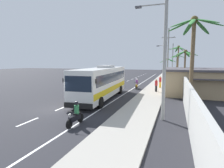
# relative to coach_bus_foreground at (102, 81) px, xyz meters

# --- Properties ---
(ground_plane) EXTENTS (160.00, 160.00, 0.00)m
(ground_plane) POSITION_rel_coach_bus_foreground_xyz_m (-1.81, -5.65, -1.94)
(ground_plane) COLOR #28282D
(sidewalk_kerb) EXTENTS (3.20, 90.00, 0.14)m
(sidewalk_kerb) POSITION_rel_coach_bus_foreground_xyz_m (4.99, 4.35, -1.87)
(sidewalk_kerb) COLOR #A8A399
(sidewalk_kerb) RESTS_ON ground
(lane_markings) EXTENTS (3.60, 71.26, 0.01)m
(lane_markings) POSITION_rel_coach_bus_foreground_xyz_m (0.36, 9.22, -1.94)
(lane_markings) COLOR white
(lane_markings) RESTS_ON ground
(boundary_wall) EXTENTS (0.24, 60.00, 2.53)m
(boundary_wall) POSITION_rel_coach_bus_foreground_xyz_m (8.79, 8.35, -0.68)
(boundary_wall) COLOR #B2B2AD
(boundary_wall) RESTS_ON ground
(coach_bus_foreground) EXTENTS (3.53, 12.45, 3.73)m
(coach_bus_foreground) POSITION_rel_coach_bus_foreground_xyz_m (0.00, 0.00, 0.00)
(coach_bus_foreground) COLOR silver
(coach_bus_foreground) RESTS_ON ground
(motorcycle_beside_bus) EXTENTS (0.56, 1.96, 1.60)m
(motorcycle_beside_bus) POSITION_rel_coach_bus_foreground_xyz_m (2.24, 8.49, -1.29)
(motorcycle_beside_bus) COLOR black
(motorcycle_beside_bus) RESTS_ON ground
(motorcycle_trailing) EXTENTS (0.56, 1.96, 1.57)m
(motorcycle_trailing) POSITION_rel_coach_bus_foreground_xyz_m (1.66, -8.81, -1.30)
(motorcycle_trailing) COLOR black
(motorcycle_trailing) RESTS_ON ground
(pedestrian_near_kerb) EXTENTS (0.36, 0.36, 1.70)m
(pedestrian_near_kerb) POSITION_rel_coach_bus_foreground_xyz_m (5.41, 5.95, -0.91)
(pedestrian_near_kerb) COLOR black
(pedestrian_near_kerb) RESTS_ON sidewalk_kerb
(pedestrian_midwalk) EXTENTS (0.36, 0.36, 1.80)m
(pedestrian_midwalk) POSITION_rel_coach_bus_foreground_xyz_m (5.61, 10.04, -0.85)
(pedestrian_midwalk) COLOR gold
(pedestrian_midwalk) RESTS_ON sidewalk_kerb
(utility_pole_nearest) EXTENTS (3.14, 0.24, 10.44)m
(utility_pole_nearest) POSITION_rel_coach_bus_foreground_xyz_m (6.97, -5.84, 3.58)
(utility_pole_nearest) COLOR #9E9E99
(utility_pole_nearest) RESTS_ON ground
(utility_pole_mid) EXTENTS (2.95, 0.24, 9.49)m
(utility_pole_mid) POSITION_rel_coach_bus_foreground_xyz_m (6.45, 12.61, 3.07)
(utility_pole_mid) COLOR #9E9E99
(utility_pole_mid) RESTS_ON ground
(utility_pole_far) EXTENTS (2.21, 0.24, 8.77)m
(utility_pole_far) POSITION_rel_coach_bus_foreground_xyz_m (6.94, 31.07, 2.63)
(utility_pole_far) COLOR #9E9E99
(utility_pole_far) RESTS_ON ground
(palm_nearest) EXTENTS (3.91, 3.86, 7.43)m
(palm_nearest) POSITION_rel_coach_bus_foreground_xyz_m (8.19, 21.49, 3.73)
(palm_nearest) COLOR brown
(palm_nearest) RESTS_ON ground
(palm_second) EXTENTS (3.22, 3.23, 5.85)m
(palm_second) POSITION_rel_coach_bus_foreground_xyz_m (9.03, 9.17, 2.46)
(palm_second) COLOR brown
(palm_second) RESTS_ON ground
(palm_third) EXTENTS (3.31, 3.38, 5.87)m
(palm_third) POSITION_rel_coach_bus_foreground_xyz_m (8.05, 25.78, 2.02)
(palm_third) COLOR brown
(palm_third) RESTS_ON ground
(palm_fourth) EXTENTS (4.10, 3.97, 7.66)m
(palm_fourth) POSITION_rel_coach_bus_foreground_xyz_m (8.99, -3.34, 3.62)
(palm_fourth) COLOR brown
(palm_fourth) RESTS_ON ground
(palm_farthest) EXTENTS (3.61, 3.34, 4.99)m
(palm_farthest) POSITION_rel_coach_bus_foreground_xyz_m (6.09, 23.75, 1.88)
(palm_farthest) COLOR brown
(palm_farthest) RESTS_ON ground
(roadside_building) EXTENTS (14.63, 9.61, 3.27)m
(roadside_building) POSITION_rel_coach_bus_foreground_xyz_m (13.60, 7.11, -0.30)
(roadside_building) COLOR tan
(roadside_building) RESTS_ON ground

